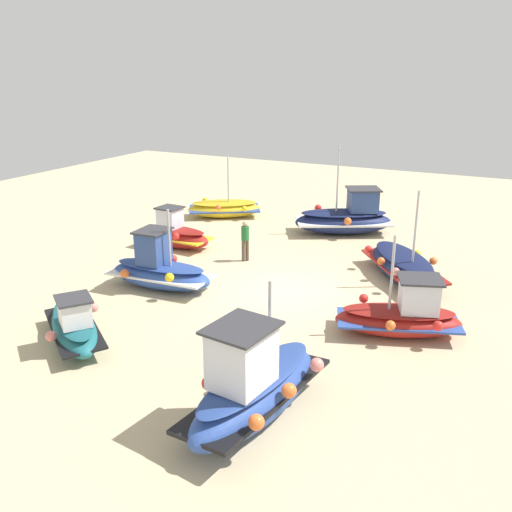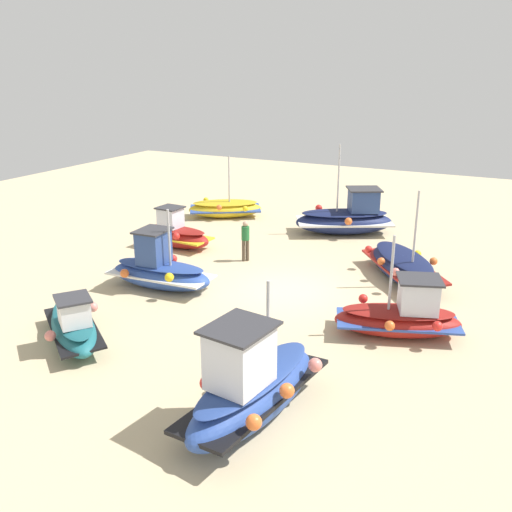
% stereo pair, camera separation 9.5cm
% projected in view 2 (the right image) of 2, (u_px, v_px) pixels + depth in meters
% --- Properties ---
extents(ground_plane, '(51.06, 51.06, 0.00)m').
position_uv_depth(ground_plane, '(288.00, 290.00, 19.80)').
color(ground_plane, '#C6B289').
extents(fishing_boat_0, '(3.81, 4.87, 4.16)m').
position_uv_depth(fishing_boat_0, '(346.00, 218.00, 26.31)').
color(fishing_boat_0, navy).
rests_on(fishing_boat_0, ground_plane).
extents(fishing_boat_1, '(4.56, 2.23, 3.17)m').
position_uv_depth(fishing_boat_1, '(252.00, 387.00, 12.32)').
color(fishing_boat_1, '#2D4C9E').
rests_on(fishing_boat_1, ground_plane).
extents(fishing_boat_2, '(1.85, 3.32, 1.75)m').
position_uv_depth(fishing_boat_2, '(176.00, 234.00, 24.40)').
color(fishing_boat_2, maroon).
rests_on(fishing_boat_2, ground_plane).
extents(fishing_boat_3, '(3.05, 3.54, 1.57)m').
position_uv_depth(fishing_boat_3, '(73.00, 326.00, 15.94)').
color(fishing_boat_3, '#1E6670').
rests_on(fishing_boat_3, ground_plane).
extents(fishing_boat_4, '(2.09, 3.94, 2.93)m').
position_uv_depth(fishing_boat_4, '(160.00, 270.00, 19.85)').
color(fishing_boat_4, '#2D4C9E').
rests_on(fishing_boat_4, ground_plane).
extents(fishing_boat_5, '(4.50, 3.95, 3.53)m').
position_uv_depth(fishing_boat_5, '(403.00, 266.00, 20.67)').
color(fishing_boat_5, navy).
rests_on(fishing_boat_5, ground_plane).
extents(fishing_boat_6, '(3.26, 3.97, 3.22)m').
position_uv_depth(fishing_boat_6, '(225.00, 208.00, 29.25)').
color(fishing_boat_6, gold).
rests_on(fishing_boat_6, ground_plane).
extents(fishing_boat_7, '(2.63, 3.93, 3.04)m').
position_uv_depth(fishing_boat_7, '(401.00, 316.00, 16.37)').
color(fishing_boat_7, maroon).
rests_on(fishing_boat_7, ground_plane).
extents(person_walking, '(0.32, 0.32, 1.66)m').
position_uv_depth(person_walking, '(245.00, 238.00, 22.49)').
color(person_walking, brown).
rests_on(person_walking, ground_plane).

